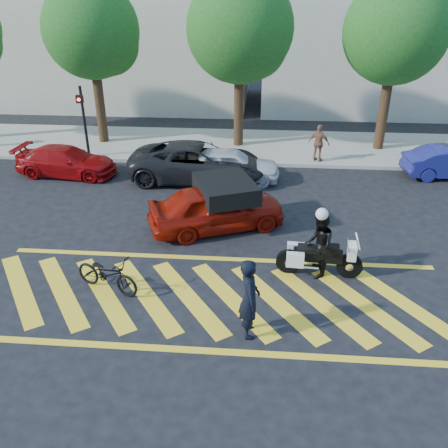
# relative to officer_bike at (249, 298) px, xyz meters

# --- Properties ---
(ground) EXTENTS (90.00, 90.00, 0.00)m
(ground) POSITION_rel_officer_bike_xyz_m (-0.96, 1.24, -0.97)
(ground) COLOR black
(ground) RESTS_ON ground
(sidewalk) EXTENTS (60.00, 5.00, 0.15)m
(sidewalk) POSITION_rel_officer_bike_xyz_m (-0.96, 13.24, -0.89)
(sidewalk) COLOR #9E998E
(sidewalk) RESTS_ON ground
(crosswalk) EXTENTS (12.33, 4.00, 0.01)m
(crosswalk) POSITION_rel_officer_bike_xyz_m (-1.00, 1.24, -0.96)
(crosswalk) COLOR yellow
(crosswalk) RESTS_ON ground
(building_left) EXTENTS (16.00, 8.00, 10.00)m
(building_left) POSITION_rel_officer_bike_xyz_m (-8.96, 22.24, 4.03)
(building_left) COLOR beige
(building_left) RESTS_ON ground
(building_right) EXTENTS (16.00, 8.00, 11.00)m
(building_right) POSITION_rel_officer_bike_xyz_m (8.04, 22.24, 4.53)
(building_right) COLOR beige
(building_right) RESTS_ON ground
(tree_left) EXTENTS (4.20, 4.20, 7.26)m
(tree_left) POSITION_rel_officer_bike_xyz_m (-7.33, 13.30, 4.03)
(tree_left) COLOR black
(tree_left) RESTS_ON ground
(tree_center) EXTENTS (4.60, 4.60, 7.56)m
(tree_center) POSITION_rel_officer_bike_xyz_m (-0.83, 13.30, 4.13)
(tree_center) COLOR black
(tree_center) RESTS_ON ground
(tree_right) EXTENTS (4.40, 4.40, 7.41)m
(tree_right) POSITION_rel_officer_bike_xyz_m (5.67, 13.30, 4.08)
(tree_right) COLOR black
(tree_right) RESTS_ON ground
(signal_pole) EXTENTS (0.28, 0.43, 3.20)m
(signal_pole) POSITION_rel_officer_bike_xyz_m (-7.46, 10.98, 0.95)
(signal_pole) COLOR black
(signal_pole) RESTS_ON ground
(officer_bike) EXTENTS (0.56, 0.76, 1.93)m
(officer_bike) POSITION_rel_officer_bike_xyz_m (0.00, 0.00, 0.00)
(officer_bike) COLOR black
(officer_bike) RESTS_ON ground
(bicycle) EXTENTS (1.97, 1.29, 0.98)m
(bicycle) POSITION_rel_officer_bike_xyz_m (-3.67, 1.40, -0.48)
(bicycle) COLOR black
(bicycle) RESTS_ON ground
(police_motorcycle) EXTENTS (2.30, 0.75, 1.01)m
(police_motorcycle) POSITION_rel_officer_bike_xyz_m (1.76, 2.56, -0.42)
(police_motorcycle) COLOR black
(police_motorcycle) RESTS_ON ground
(officer_moto) EXTENTS (0.75, 0.94, 1.84)m
(officer_moto) POSITION_rel_officer_bike_xyz_m (1.74, 2.55, -0.05)
(officer_moto) COLOR black
(officer_moto) RESTS_ON ground
(red_convertible) EXTENTS (4.61, 3.20, 1.46)m
(red_convertible) POSITION_rel_officer_bike_xyz_m (-1.20, 5.01, -0.24)
(red_convertible) COLOR #901206
(red_convertible) RESTS_ON ground
(parked_left) EXTENTS (4.16, 1.98, 1.17)m
(parked_left) POSITION_rel_officer_bike_xyz_m (-7.70, 9.14, -0.38)
(parked_left) COLOR #97090A
(parked_left) RESTS_ON ground
(parked_mid_left) EXTENTS (5.40, 2.59, 1.48)m
(parked_mid_left) POSITION_rel_officer_bike_xyz_m (-2.31, 9.04, -0.23)
(parked_mid_left) COLOR black
(parked_mid_left) RESTS_ON ground
(parked_mid_right) EXTENTS (3.94, 1.73, 1.32)m
(parked_mid_right) POSITION_rel_officer_bike_xyz_m (-1.06, 9.04, -0.31)
(parked_mid_right) COLOR silver
(parked_mid_right) RESTS_ON ground
(pedestrian_right) EXTENTS (1.00, 0.77, 1.59)m
(pedestrian_right) POSITION_rel_officer_bike_xyz_m (2.57, 11.24, -0.02)
(pedestrian_right) COLOR #975F45
(pedestrian_right) RESTS_ON sidewalk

